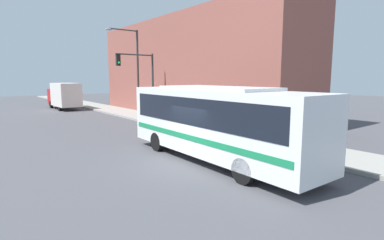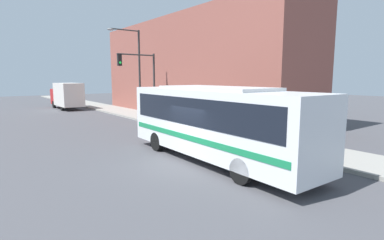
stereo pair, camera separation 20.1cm
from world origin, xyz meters
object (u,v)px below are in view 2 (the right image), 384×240
Objects in this scene: city_bus at (215,119)px; pedestrian_near_corner at (153,107)px; parking_meter at (166,113)px; street_lamp at (136,66)px; delivery_truck at (67,95)px; fire_hydrant at (205,127)px; traffic_light_pole at (142,75)px.

city_bus reaches higher than pedestrian_near_corner.
street_lamp is at bearing 91.64° from parking_meter.
street_lamp reaches higher than delivery_truck.
fire_hydrant is at bearing -89.18° from street_lamp.
city_bus is 6.46m from fire_hydrant.
delivery_truck is 1.24× the size of traffic_light_pole.
city_bus is 5.69× the size of pedestrian_near_corner.
street_lamp is at bearing 129.06° from pedestrian_near_corner.
pedestrian_near_corner is (0.83, 3.57, 0.14)m from parking_meter.
traffic_light_pole is at bearing 78.47° from city_bus.
fire_hydrant is (3.67, 5.13, -1.39)m from city_bus.
delivery_truck is at bearing 96.94° from fire_hydrant.
city_bus is 8.83× the size of parking_meter.
city_bus is 1.53× the size of delivery_truck.
parking_meter is at bearing -64.77° from traffic_light_pole.
fire_hydrant is 8.44m from pedestrian_near_corner.
street_lamp is at bearing 77.82° from city_bus.
traffic_light_pole is (2.73, 11.95, 2.02)m from city_bus.
city_bus is 10.64m from parking_meter.
pedestrian_near_corner is at bearing 84.31° from fire_hydrant.
fire_hydrant is at bearing -90.00° from parking_meter.
pedestrian_near_corner is (1.78, 1.56, -2.84)m from traffic_light_pole.
parking_meter is 0.64× the size of pedestrian_near_corner.
traffic_light_pole is 3.01× the size of pedestrian_near_corner.
pedestrian_near_corner is (0.83, 8.38, 0.58)m from fire_hydrant.
parking_meter reaches higher than fire_hydrant.
fire_hydrant is 0.10× the size of street_lamp.
street_lamp is at bearing -78.67° from delivery_truck.
pedestrian_near_corner is at bearing 76.83° from parking_meter.
traffic_light_pole is at bearing -138.72° from pedestrian_near_corner.
delivery_truck is 18.07m from parking_meter.
traffic_light_pole is at bearing 115.23° from parking_meter.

